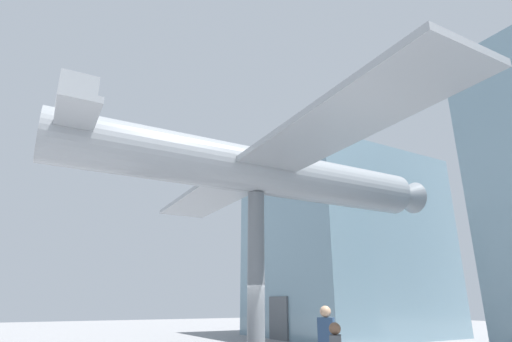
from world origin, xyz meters
TOP-DOWN VIEW (x-y plane):
  - glass_pavilion_left at (-8.35, 11.44)m, footprint 9.51×10.35m
  - support_pylon_central at (0.00, 0.00)m, footprint 0.57×0.57m
  - suspended_airplane at (0.01, 0.19)m, footprint 16.60×15.29m
  - visitor_person at (3.20, 0.20)m, footprint 0.45×0.41m

SIDE VIEW (x-z plane):
  - visitor_person at x=3.20m, z-range 0.17..2.06m
  - support_pylon_central at x=0.00m, z-range 0.00..5.58m
  - glass_pavilion_left at x=-8.35m, z-range -0.29..11.15m
  - suspended_airplane at x=0.01m, z-range 4.93..7.90m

